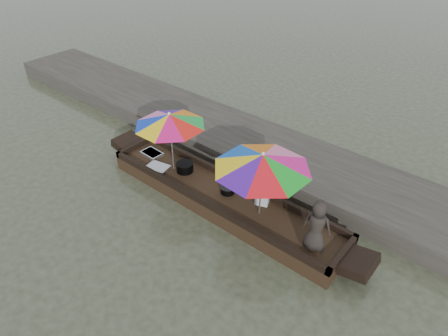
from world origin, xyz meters
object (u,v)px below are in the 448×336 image
Objects in this scene: tray_scallop at (158,167)px; umbrella_stern at (261,184)px; supply_bag at (262,199)px; boat_hull at (221,199)px; vendor at (317,226)px; charcoal_grill at (228,190)px; cooking_pot at (185,167)px; tray_crayfish at (152,154)px; umbrella_bow at (172,142)px.

tray_scallop is 3.01m from umbrella_stern.
boat_hull is at bearing -161.33° from supply_bag.
vendor reaches higher than boat_hull.
umbrella_stern reaches higher than vendor.
vendor reaches higher than tray_scallop.
charcoal_grill is 2.41m from vendor.
vendor is (1.52, -0.44, 0.43)m from supply_bag.
supply_bag is (2.17, 0.21, 0.02)m from cooking_pot.
supply_bag is (3.32, 0.26, 0.09)m from tray_crayfish.
supply_bag is at bearing 4.46° from tray_crayfish.
boat_hull is 11.15× the size of tray_crayfish.
umbrella_bow reaches higher than tray_scallop.
umbrella_bow is (-1.54, 0.00, 0.95)m from boat_hull.
umbrella_bow reaches higher than charcoal_grill.
tray_crayfish reaches higher than boat_hull.
tray_crayfish is 1.68× the size of charcoal_grill.
umbrella_stern is at bearing 4.90° from tray_scallop.
boat_hull is 2.55m from vendor.
umbrella_bow is (-2.46, -0.31, 0.65)m from supply_bag.
umbrella_stern is (2.91, 0.25, 0.74)m from tray_scallop.
umbrella_stern reaches higher than boat_hull.
charcoal_grill is (0.09, 0.12, 0.25)m from boat_hull.
boat_hull is at bearing -127.92° from charcoal_grill.
charcoal_grill is at bearing 1.52° from tray_crayfish.
tray_crayfish is at bearing -15.42° from vendor.
boat_hull is 5.39× the size of vendor.
tray_scallop is 1.95× the size of supply_bag.
cooking_pot is 0.77× the size of tray_crayfish.
charcoal_grill is 0.85m from supply_bag.
boat_hull is 0.29m from charcoal_grill.
umbrella_stern reaches higher than tray_scallop.
tray_crayfish is 1.00× the size of tray_scallop.
tray_crayfish reaches higher than tray_scallop.
vendor is at bearing -16.18° from supply_bag.
boat_hull is 21.70× the size of supply_bag.
charcoal_grill is at bearing 52.08° from boat_hull.
vendor is (2.44, -0.13, 0.74)m from boat_hull.
boat_hull is 3.62× the size of umbrella_bow.
supply_bag is at bearing 13.11° from charcoal_grill.
cooking_pot reaches higher than tray_crayfish.
umbrella_stern reaches higher than tray_crayfish.
vendor reaches higher than charcoal_grill.
vendor is at bearing -3.58° from cooking_pot.
tray_crayfish is 0.32× the size of umbrella_bow.
charcoal_grill is at bearing -19.31° from vendor.
vendor is (3.69, -0.23, 0.45)m from cooking_pot.
charcoal_grill is 0.19× the size of umbrella_bow.
supply_bag reaches higher than tray_crayfish.
supply_bag is (2.76, 0.56, 0.10)m from tray_scallop.
vendor is at bearing -1.88° from umbrella_bow.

